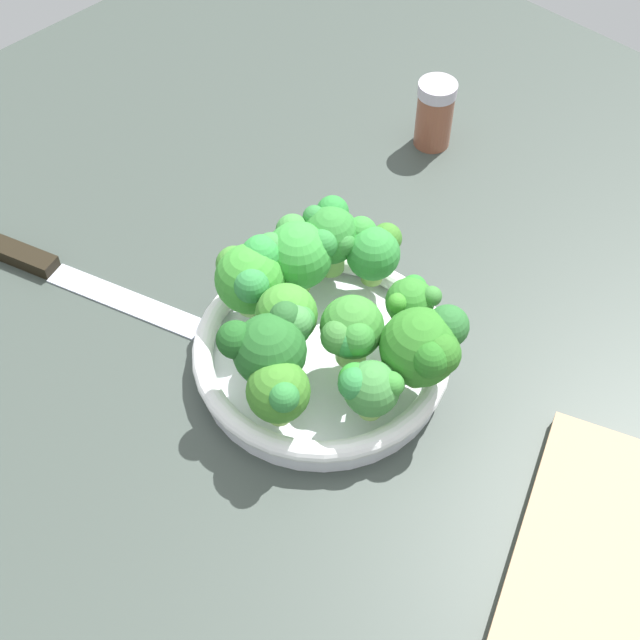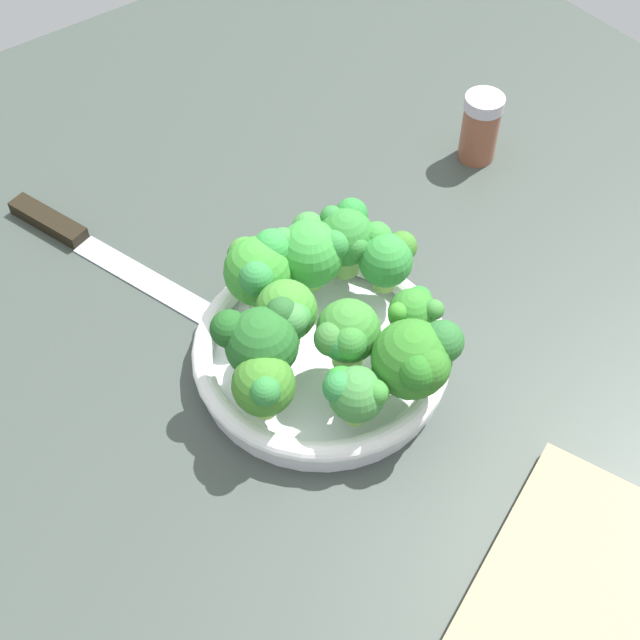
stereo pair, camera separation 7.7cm
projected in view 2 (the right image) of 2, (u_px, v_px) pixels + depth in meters
The scene contains 16 objects.
ground_plane at pixel (317, 376), 83.10cm from camera, with size 130.00×130.00×2.50cm, color #38413B.
bowl at pixel (320, 353), 81.07cm from camera, with size 23.51×23.51×3.47cm.
broccoli_floret_0 at pixel (259, 268), 79.91cm from camera, with size 6.85×6.87×7.23cm.
broccoli_floret_1 at pixel (346, 335), 74.78cm from camera, with size 6.31×5.88×7.00cm.
broccoli_floret_2 at pixel (257, 339), 73.97cm from camera, with size 7.26×6.46×7.75cm.
broccoli_floret_3 at pixel (346, 236), 82.16cm from camera, with size 6.01×5.91×7.08cm.
broccoli_floret_4 at pixel (413, 313), 77.31cm from camera, with size 4.89×4.62×5.77cm.
broccoli_floret_5 at pixel (309, 251), 81.01cm from camera, with size 6.65×6.90×7.28cm.
broccoli_floret_6 at pixel (264, 386), 71.98cm from camera, with size 5.31×5.37×6.39cm.
broccoli_floret_7 at pixel (354, 393), 72.01cm from camera, with size 4.87×5.13×5.68cm.
broccoli_floret_8 at pixel (417, 360), 72.41cm from camera, with size 7.71×7.28×7.92cm.
broccoli_floret_9 at pixel (288, 314), 76.11cm from camera, with size 5.44×6.18×7.09cm.
broccoli_floret_10 at pixel (386, 256), 81.50cm from camera, with size 5.93×6.04×6.03cm.
knife at pixel (81, 241), 91.85cm from camera, with size 10.53×26.03×1.50cm.
cutting_board at pixel (575, 597), 67.47cm from camera, with size 22.18×14.12×1.60cm, color tan.
pepper_shaker at pixel (480, 127), 97.99cm from camera, with size 4.35×4.35×8.10cm.
Camera 2 is at (28.97, 39.11, 66.31)cm, focal length 49.85 mm.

